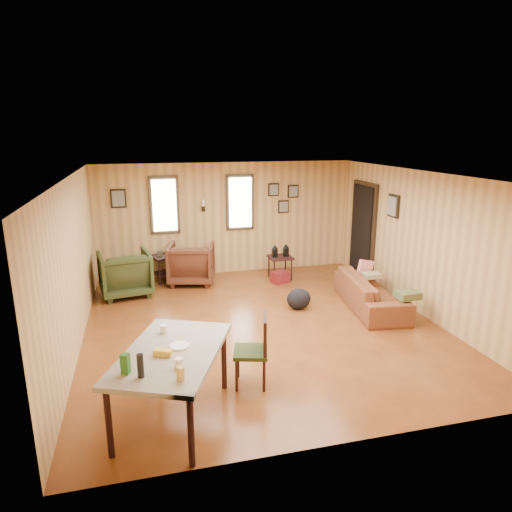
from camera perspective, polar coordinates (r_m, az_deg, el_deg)
The scene contains 11 objects.
room at distance 7.34m, azimuth 1.52°, elevation 1.01°, with size 5.54×6.04×2.44m.
sofa at distance 8.27m, azimuth 14.19°, elevation -3.77°, with size 1.96×0.57×0.77m, color brown.
recliner_brown at distance 9.41m, azimuth -8.08°, elevation -0.67°, with size 0.89×0.83×0.91m, color #532919.
recliner_green at distance 8.96m, azimuth -16.06°, elevation -1.86°, with size 0.91×0.85×0.93m, color #2E3719.
end_table at distance 9.64m, azimuth -11.26°, elevation -0.91°, with size 0.67×0.64×0.67m.
side_table at distance 9.56m, azimuth 3.04°, elevation 0.08°, with size 0.48×0.48×0.75m.
cooler at distance 9.43m, azimuth 3.01°, elevation -2.64°, with size 0.39×0.33×0.24m.
backpack at distance 8.05m, azimuth 5.36°, elevation -5.37°, with size 0.44×0.34×0.37m.
sofa_pillows at distance 8.23m, azimuth 16.02°, elevation -3.17°, with size 0.40×1.54×0.32m.
dining_table at distance 4.96m, azimuth -10.57°, elevation -12.39°, with size 1.49×1.82×1.03m.
dining_chair at distance 5.61m, azimuth 0.04°, elevation -11.29°, with size 0.50×0.50×0.90m.
Camera 1 is at (-1.78, -6.57, 3.01)m, focal length 32.00 mm.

